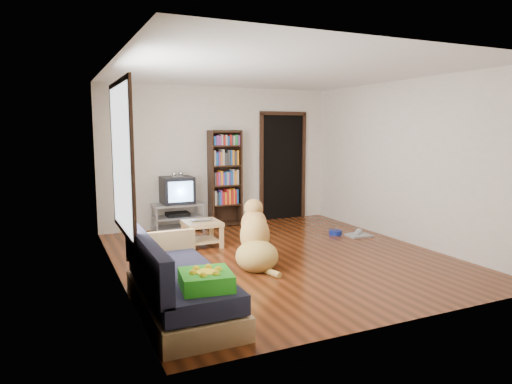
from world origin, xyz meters
name	(u,v)px	position (x,y,z in m)	size (l,w,h in m)	color
ground	(280,256)	(0.00, 0.00, 0.00)	(5.00, 5.00, 0.00)	#622910
ceiling	(281,72)	(0.00, 0.00, 2.60)	(5.00, 5.00, 0.00)	white
wall_back	(219,157)	(0.00, 2.50, 1.30)	(4.50, 4.50, 0.00)	beige
wall_front	(407,187)	(0.00, -2.50, 1.30)	(4.50, 4.50, 0.00)	beige
wall_left	(114,173)	(-2.25, 0.00, 1.30)	(5.00, 5.00, 0.00)	beige
wall_right	(404,162)	(2.25, 0.00, 1.30)	(5.00, 5.00, 0.00)	beige
green_cushion	(206,280)	(-1.75, -1.94, 0.49)	(0.45, 0.45, 0.15)	green
laptop	(202,221)	(-0.85, 0.97, 0.41)	(0.33, 0.21, 0.03)	silver
dog_bowl	(335,232)	(1.50, 0.79, 0.04)	(0.22, 0.22, 0.08)	navy
grey_rag	(358,235)	(1.80, 0.54, 0.01)	(0.40, 0.32, 0.03)	#9A9A9A
window	(121,159)	(-2.23, -0.50, 1.50)	(0.03, 1.46, 1.70)	white
doorway	(283,164)	(1.35, 2.48, 1.12)	(1.03, 0.05, 2.19)	black
tv_stand	(178,216)	(-0.90, 2.25, 0.27)	(0.90, 0.45, 0.50)	#99999E
crt_tv	(177,190)	(-0.90, 2.27, 0.74)	(0.55, 0.52, 0.58)	black
bookshelf	(225,173)	(0.05, 2.34, 1.00)	(0.60, 0.30, 1.80)	black
sofa	(177,288)	(-1.87, -1.38, 0.26)	(0.80, 1.80, 0.80)	tan
coffee_table	(202,229)	(-0.85, 1.00, 0.28)	(0.55, 0.55, 0.40)	tan
dog	(256,242)	(-0.50, -0.27, 0.33)	(0.72, 1.11, 0.91)	tan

